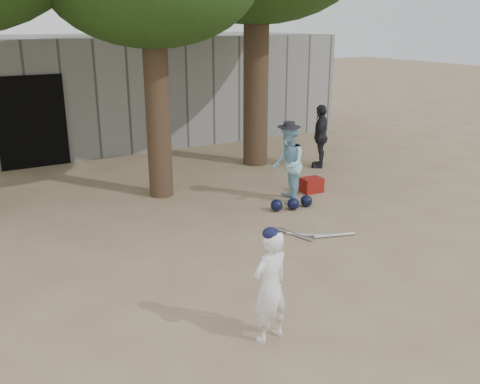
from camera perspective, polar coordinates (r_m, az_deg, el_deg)
ground at (r=7.34m, az=-0.12°, el=-9.89°), size 70.00×70.00×0.00m
boy_player at (r=5.92m, az=3.24°, el=-10.04°), size 0.52×0.39×1.30m
spectator_blue at (r=10.39m, az=5.16°, el=2.96°), size 0.86×0.93×1.52m
spectator_dark at (r=13.07m, az=8.59°, el=5.92°), size 0.87×0.91×1.52m
red_bag at (r=11.22m, az=7.65°, el=0.75°), size 0.44×0.35×0.30m
back_building at (r=16.40m, az=-18.85°, el=10.19°), size 16.00×5.24×3.00m
helmet_row at (r=10.16m, az=5.59°, el=-1.21°), size 0.87×0.32×0.23m
bat_pile at (r=8.97m, az=7.96°, el=-4.54°), size 1.02×0.85×0.06m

